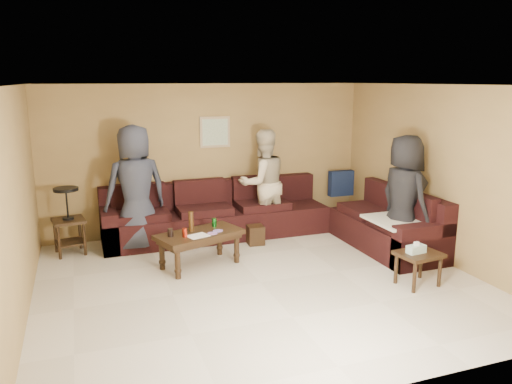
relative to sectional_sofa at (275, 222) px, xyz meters
The scene contains 10 objects.
room 2.18m from the sectional_sofa, 118.22° to the right, with size 5.60×5.50×2.50m.
sectional_sofa is the anchor object (origin of this frame).
coffee_table 1.56m from the sectional_sofa, 154.34° to the right, with size 1.30×0.94×0.77m.
end_table_left 3.16m from the sectional_sofa, behind, with size 0.51×0.51×1.01m.
side_table_right 2.49m from the sectional_sofa, 65.42° to the right, with size 0.57×0.49×0.58m.
waste_bin 0.39m from the sectional_sofa, behind, with size 0.25×0.25×0.30m, color black.
wall_art 1.82m from the sectional_sofa, 126.63° to the left, with size 0.52×0.04×0.52m.
person_left 2.25m from the sectional_sofa, behind, with size 0.94×0.61×1.92m, color #2B2E3C.
person_middle 0.69m from the sectional_sofa, 98.94° to the left, with size 0.86×0.67×1.78m, color #C0B08F.
person_right 2.06m from the sectional_sofa, 42.14° to the right, with size 0.88×0.58×1.81m, color black.
Camera 1 is at (-2.09, -5.66, 2.56)m, focal length 35.00 mm.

